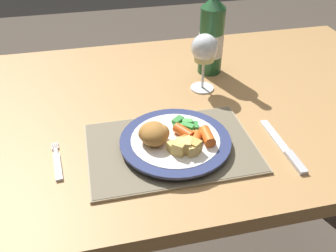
{
  "coord_description": "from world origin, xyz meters",
  "views": [
    {
      "loc": [
        -0.18,
        -0.79,
        1.25
      ],
      "look_at": [
        -0.04,
        -0.15,
        0.78
      ],
      "focal_mm": 40.0,
      "sensor_mm": 36.0,
      "label": 1
    }
  ],
  "objects_px": {
    "dinner_plate": "(175,142)",
    "wine_glass": "(204,51)",
    "bottle": "(211,36)",
    "dining_table": "(168,132)",
    "table_knife": "(286,150)",
    "fork": "(57,164)"
  },
  "relations": [
    {
      "from": "dinner_plate",
      "to": "wine_glass",
      "type": "bearing_deg",
      "value": 60.37
    },
    {
      "from": "wine_glass",
      "to": "bottle",
      "type": "xyz_separation_m",
      "value": [
        0.05,
        0.09,
        -0.0
      ]
    },
    {
      "from": "dining_table",
      "to": "wine_glass",
      "type": "xyz_separation_m",
      "value": [
        0.11,
        0.05,
        0.2
      ]
    },
    {
      "from": "table_knife",
      "to": "wine_glass",
      "type": "distance_m",
      "value": 0.33
    },
    {
      "from": "table_knife",
      "to": "wine_glass",
      "type": "xyz_separation_m",
      "value": [
        -0.1,
        0.3,
        0.11
      ]
    },
    {
      "from": "fork",
      "to": "dining_table",
      "type": "bearing_deg",
      "value": 32.94
    },
    {
      "from": "dinner_plate",
      "to": "bottle",
      "type": "height_order",
      "value": "bottle"
    },
    {
      "from": "dining_table",
      "to": "wine_glass",
      "type": "relative_size",
      "value": 9.07
    },
    {
      "from": "dinner_plate",
      "to": "fork",
      "type": "bearing_deg",
      "value": 179.56
    },
    {
      "from": "dinner_plate",
      "to": "fork",
      "type": "distance_m",
      "value": 0.25
    },
    {
      "from": "fork",
      "to": "table_knife",
      "type": "relative_size",
      "value": 0.65
    },
    {
      "from": "dining_table",
      "to": "fork",
      "type": "distance_m",
      "value": 0.34
    },
    {
      "from": "dining_table",
      "to": "bottle",
      "type": "height_order",
      "value": "bottle"
    },
    {
      "from": "dinner_plate",
      "to": "bottle",
      "type": "xyz_separation_m",
      "value": [
        0.18,
        0.33,
        0.09
      ]
    },
    {
      "from": "dining_table",
      "to": "wine_glass",
      "type": "distance_m",
      "value": 0.24
    },
    {
      "from": "fork",
      "to": "table_knife",
      "type": "xyz_separation_m",
      "value": [
        0.48,
        -0.06,
        0.0
      ]
    },
    {
      "from": "bottle",
      "to": "fork",
      "type": "bearing_deg",
      "value": -142.94
    },
    {
      "from": "dinner_plate",
      "to": "wine_glass",
      "type": "height_order",
      "value": "wine_glass"
    },
    {
      "from": "dinner_plate",
      "to": "table_knife",
      "type": "xyz_separation_m",
      "value": [
        0.23,
        -0.06,
        -0.01
      ]
    },
    {
      "from": "wine_glass",
      "to": "fork",
      "type": "bearing_deg",
      "value": -148.68
    },
    {
      "from": "table_knife",
      "to": "bottle",
      "type": "bearing_deg",
      "value": 96.72
    },
    {
      "from": "bottle",
      "to": "dining_table",
      "type": "bearing_deg",
      "value": -136.7
    }
  ]
}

